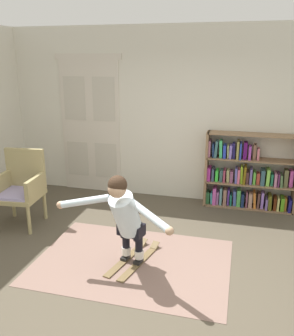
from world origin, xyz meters
The scene contains 8 objects.
ground_plane centered at (0.00, 0.00, 0.00)m, with size 7.20×7.20×0.00m, color #4F4638.
back_wall centered at (0.00, 2.60, 1.45)m, with size 6.00×0.10×2.90m, color beige.
double_door centered at (-1.55, 2.54, 1.23)m, with size 1.22×0.05×2.45m.
rug centered at (-0.10, 0.30, 0.00)m, with size 2.32×1.64×0.01m, color #816459.
bookshelf centered at (1.21, 2.39, 0.53)m, with size 1.44×0.30×1.24m.
wicker_chair centered at (-2.00, 0.94, 0.58)m, with size 0.65×0.65×1.10m.
skis_pair centered at (-0.09, 0.34, 0.02)m, with size 0.48×0.96×0.07m.
person_skier centered at (-0.14, 0.15, 0.70)m, with size 1.43×0.78×1.12m.
Camera 1 is at (1.05, -3.39, 2.38)m, focal length 38.52 mm.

